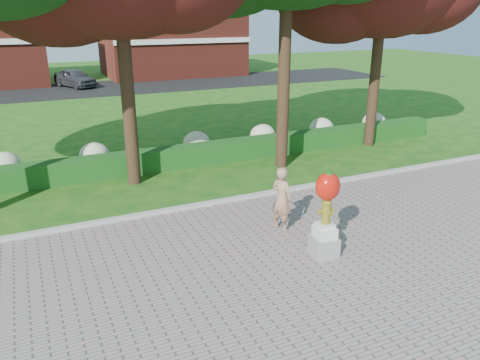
{
  "coord_description": "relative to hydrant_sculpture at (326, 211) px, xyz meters",
  "views": [
    {
      "loc": [
        -5.06,
        -9.25,
        5.56
      ],
      "look_at": [
        -0.32,
        1.0,
        1.48
      ],
      "focal_mm": 35.0,
      "sensor_mm": 36.0,
      "label": 1
    }
  ],
  "objects": [
    {
      "name": "ground",
      "position": [
        -0.96,
        1.02,
        -1.18
      ],
      "size": [
        100.0,
        100.0,
        0.0
      ],
      "primitive_type": "plane",
      "color": "#145114",
      "rests_on": "ground"
    },
    {
      "name": "walkway",
      "position": [
        -0.96,
        -2.98,
        -1.16
      ],
      "size": [
        40.0,
        14.0,
        0.04
      ],
      "primitive_type": "cube",
      "color": "gray",
      "rests_on": "ground"
    },
    {
      "name": "curb",
      "position": [
        -0.96,
        4.02,
        -1.1
      ],
      "size": [
        40.0,
        0.18,
        0.15
      ],
      "primitive_type": "cube",
      "color": "#ADADA5",
      "rests_on": "ground"
    },
    {
      "name": "lawn_hedge",
      "position": [
        -0.96,
        8.02,
        -0.78
      ],
      "size": [
        24.0,
        0.7,
        0.8
      ],
      "primitive_type": "cube",
      "color": "#134415",
      "rests_on": "ground"
    },
    {
      "name": "hydrangea_row",
      "position": [
        -0.39,
        9.02,
        -0.63
      ],
      "size": [
        20.1,
        1.1,
        0.99
      ],
      "color": "beige",
      "rests_on": "ground"
    },
    {
      "name": "street",
      "position": [
        -0.96,
        29.02,
        -1.17
      ],
      "size": [
        50.0,
        8.0,
        0.02
      ],
      "primitive_type": "cube",
      "color": "black",
      "rests_on": "ground"
    },
    {
      "name": "building_right",
      "position": [
        7.04,
        35.02,
        2.02
      ],
      "size": [
        12.0,
        8.0,
        6.4
      ],
      "primitive_type": "cube",
      "color": "maroon",
      "rests_on": "ground"
    },
    {
      "name": "hydrant_sculpture",
      "position": [
        0.0,
        0.0,
        0.0
      ],
      "size": [
        0.66,
        0.66,
        2.15
      ],
      "rotation": [
        0.0,
        0.0,
        -0.14
      ],
      "color": "gray",
      "rests_on": "walkway"
    },
    {
      "name": "woman",
      "position": [
        -0.24,
        1.65,
        -0.26
      ],
      "size": [
        0.62,
        0.75,
        1.75
      ],
      "primitive_type": "imported",
      "rotation": [
        0.0,
        0.0,
        1.93
      ],
      "color": "#A47C5D",
      "rests_on": "walkway"
    },
    {
      "name": "parked_car",
      "position": [
        -2.22,
        30.43,
        -0.46
      ],
      "size": [
        3.19,
        4.43,
        1.4
      ],
      "primitive_type": "imported",
      "rotation": [
        0.0,
        0.0,
        0.42
      ],
      "color": "#3C3E43",
      "rests_on": "street"
    }
  ]
}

